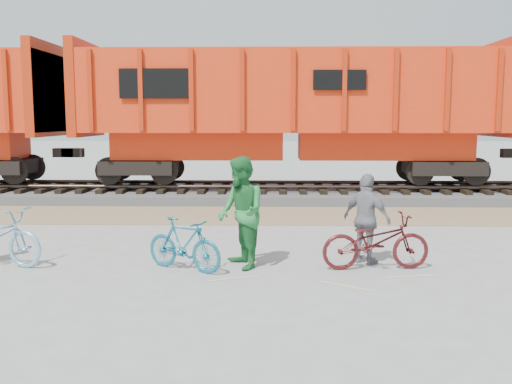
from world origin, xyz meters
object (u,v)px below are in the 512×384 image
hopper_car_center (291,109)px  person_woman (367,219)px  person_man (241,213)px  bicycle_teal (184,244)px  bicycle_maroon (376,241)px

hopper_car_center → person_woman: size_ratio=8.34×
person_man → person_woman: (2.30, 0.35, -0.17)m
bicycle_teal → person_woman: 3.37m
hopper_car_center → bicycle_teal: (-2.23, -9.27, -2.54)m
person_woman → bicycle_maroon: bearing=147.2°
hopper_car_center → bicycle_teal: hopper_car_center is taller
bicycle_maroon → person_woman: size_ratio=1.14×
bicycle_teal → person_man: person_man is taller
hopper_car_center → person_man: bearing=-97.7°
person_man → bicycle_teal: bearing=-100.8°
person_woman → person_man: bearing=51.9°
person_man → person_woman: person_man is taller
hopper_car_center → person_woman: 9.05m
bicycle_teal → bicycle_maroon: bicycle_maroon is taller
bicycle_teal → person_woman: person_woman is taller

